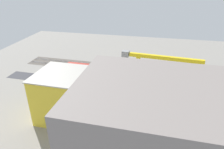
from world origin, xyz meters
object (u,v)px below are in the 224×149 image
object	(u,v)px
box_truck_1	(78,93)
box_truck_2	(77,94)
platform_canopy_near	(112,68)
street_tree_0	(66,79)
tower_crane	(143,84)
street_tree_2	(110,83)
parked_car_1	(153,87)
box_truck_0	(83,92)
parked_car_2	(142,85)
parked_car_5	(107,81)
passenger_coach	(178,67)
street_tree_1	(82,80)
parked_car_3	(128,84)
street_tree_3	(194,90)
parked_car_0	(166,88)
parked_car_4	(117,83)
street_tree_4	(52,75)
parked_car_6	(94,80)
construction_building	(80,98)
parked_car_7	(84,79)
locomotive	(142,66)
traffic_light	(140,86)

from	to	relation	value
box_truck_1	box_truck_2	world-z (taller)	box_truck_1
platform_canopy_near	street_tree_0	distance (m)	28.98
platform_canopy_near	box_truck_2	world-z (taller)	platform_canopy_near
tower_crane	street_tree_2	distance (m)	30.92
parked_car_1	box_truck_0	xyz separation A→B (m)	(33.11, 14.61, 0.97)
parked_car_2	parked_car_5	bearing A→B (deg)	-0.20
passenger_coach	street_tree_1	bearing A→B (deg)	31.77
box_truck_1	parked_car_3	bearing A→B (deg)	-143.86
box_truck_0	street_tree_3	xyz separation A→B (m)	(-51.58, -6.13, 3.99)
passenger_coach	parked_car_0	distance (m)	23.51
parked_car_1	parked_car_4	xyz separation A→B (m)	(19.03, 0.07, 0.03)
parked_car_3	street_tree_0	distance (m)	32.69
street_tree_3	street_tree_4	size ratio (longest dim) A/B	0.96
parked_car_6	construction_building	distance (m)	32.53
passenger_coach	box_truck_1	bearing A→B (deg)	38.71
box_truck_0	parked_car_6	bearing A→B (deg)	-94.07
parked_car_4	street_tree_4	distance (m)	34.64
parked_car_1	parked_car_7	world-z (taller)	parked_car_7
parked_car_0	street_tree_3	distance (m)	15.43
street_tree_3	parked_car_2	bearing A→B (deg)	-20.28
platform_canopy_near	construction_building	bearing A→B (deg)	85.28
passenger_coach	box_truck_2	bearing A→B (deg)	38.16
passenger_coach	parked_car_5	bearing A→B (deg)	29.76
parked_car_1	parked_car_5	xyz separation A→B (m)	(25.10, -0.50, 0.01)
parked_car_1	street_tree_2	size ratio (longest dim) A/B	0.62
parked_car_4	street_tree_4	world-z (taller)	street_tree_4
street_tree_1	street_tree_2	distance (m)	14.70
parked_car_2	locomotive	bearing A→B (deg)	-85.40
passenger_coach	parked_car_5	size ratio (longest dim) A/B	4.88
passenger_coach	parked_car_2	distance (m)	29.51
passenger_coach	street_tree_4	distance (m)	72.87
platform_canopy_near	box_truck_0	size ratio (longest dim) A/B	5.88
traffic_light	box_truck_0	bearing A→B (deg)	13.92
tower_crane	street_tree_2	size ratio (longest dim) A/B	4.05
parked_car_7	street_tree_4	bearing A→B (deg)	32.04
street_tree_1	locomotive	bearing A→B (deg)	-132.84
tower_crane	parked_car_6	bearing A→B (deg)	-46.70
tower_crane	street_tree_0	xyz separation A→B (m)	(40.00, -20.63, -13.04)
parked_car_3	parked_car_5	xyz separation A→B (m)	(12.23, -0.67, -0.02)
parked_car_2	street_tree_0	bearing A→B (deg)	14.14
parked_car_7	street_tree_0	xyz separation A→B (m)	(5.81, 9.83, 4.11)
street_tree_3	parked_car_3	bearing A→B (deg)	-14.83
parked_car_2	box_truck_2	world-z (taller)	box_truck_2
tower_crane	street_tree_1	distance (m)	40.73
construction_building	traffic_light	size ratio (longest dim) A/B	4.85
traffic_light	street_tree_1	bearing A→B (deg)	0.21
passenger_coach	box_truck_2	size ratio (longest dim) A/B	1.91
locomotive	parked_car_7	world-z (taller)	locomotive
parked_car_6	traffic_light	bearing A→B (deg)	163.29
construction_building	street_tree_1	bearing A→B (deg)	-69.46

